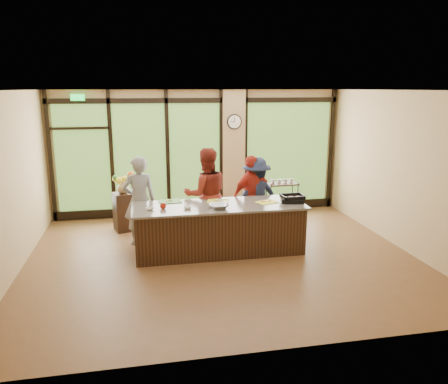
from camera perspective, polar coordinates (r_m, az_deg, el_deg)
name	(u,v)px	position (r m, az deg, el deg)	size (l,w,h in m)	color
floor	(222,257)	(8.13, -0.28, -8.50)	(7.00, 7.00, 0.00)	brown
ceiling	(222,90)	(7.54, -0.31, 13.16)	(7.00, 7.00, 0.00)	silver
back_wall	(199,153)	(10.61, -3.32, 5.10)	(7.00, 7.00, 0.00)	tan
left_wall	(9,186)	(7.85, -26.27, 0.75)	(6.00, 6.00, 0.00)	tan
right_wall	(401,170)	(9.01, 22.16, 2.63)	(6.00, 6.00, 0.00)	tan
window_wall	(206,157)	(10.61, -2.40, 4.53)	(6.90, 0.12, 3.00)	tan
island_base	(219,229)	(8.25, -0.67, -4.90)	(3.10, 1.00, 0.88)	#321D10
countertop	(219,206)	(8.12, -0.68, -1.82)	(3.20, 1.10, 0.04)	slate
wall_clock	(234,122)	(10.55, 1.36, 9.17)	(0.36, 0.04, 0.36)	black
cook_left	(139,201)	(8.72, -10.99, -1.10)	(0.65, 0.42, 1.77)	gray
cook_midleft	(206,195)	(8.79, -2.35, -0.34)	(0.92, 0.72, 1.89)	maroon
cook_midright	(252,196)	(9.05, 3.69, -0.55)	(1.00, 0.42, 1.70)	#AA251A
cook_right	(256,197)	(9.13, 4.21, -0.60)	(1.07, 0.61, 1.65)	#192038
roasting_pan	(292,200)	(8.40, 8.90, -1.07)	(0.41, 0.32, 0.07)	black
mixing_bowl	(219,206)	(7.86, -0.64, -1.86)	(0.35, 0.35, 0.09)	silver
cutting_board_left	(170,201)	(8.39, -7.06, -1.23)	(0.42, 0.31, 0.01)	#427D2D
cutting_board_center	(218,201)	(8.37, -0.79, -1.17)	(0.40, 0.30, 0.01)	yellow
cutting_board_right	(267,202)	(8.32, 5.63, -1.32)	(0.37, 0.28, 0.01)	yellow
prep_bowl_near	(150,209)	(7.88, -9.68, -2.16)	(0.15, 0.15, 0.05)	silver
prep_bowl_mid	(187,208)	(7.86, -4.80, -2.06)	(0.13, 0.13, 0.04)	silver
prep_bowl_far	(220,201)	(8.36, -0.48, -1.12)	(0.13, 0.13, 0.03)	silver
red_ramekin	(163,206)	(7.92, -7.97, -1.86)	(0.11, 0.11, 0.09)	#AF2211
flower_stand	(124,212)	(9.73, -12.89, -2.53)	(0.42, 0.42, 0.83)	#321D10
flower_vase	(123,187)	(9.60, -13.06, 0.65)	(0.26, 0.26, 0.28)	olive
bar_cart	(282,195)	(10.30, 7.55, -0.45)	(0.73, 0.45, 0.97)	#321D10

